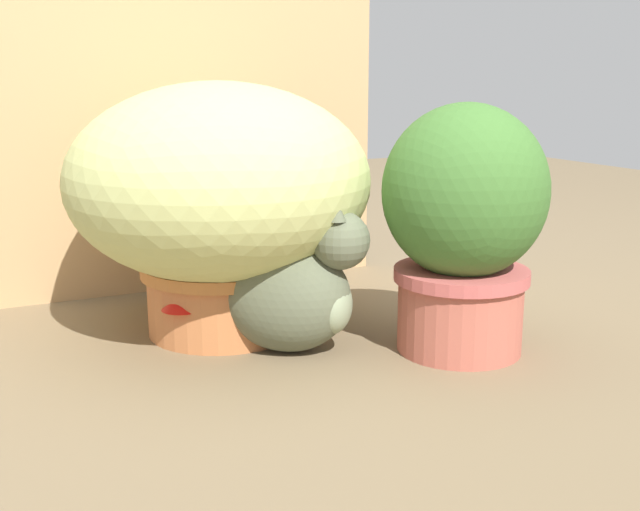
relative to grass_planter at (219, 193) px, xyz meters
name	(u,v)px	position (x,y,z in m)	size (l,w,h in m)	color
ground_plane	(258,350)	(0.02, -0.14, -0.29)	(6.00, 6.00, 0.00)	brown
cardboard_backdrop	(154,101)	(-0.03, 0.39, 0.17)	(1.15, 0.03, 0.93)	tan
grass_planter	(219,193)	(0.00, 0.00, 0.00)	(0.61, 0.61, 0.51)	#BC6F3F
leafy_planter	(464,221)	(0.38, -0.31, -0.04)	(0.31, 0.31, 0.48)	#B25A49
cat	(293,290)	(0.08, -0.18, -0.17)	(0.31, 0.34, 0.32)	#5A6048
mushroom_ornament_red	(182,309)	(-0.11, -0.07, -0.21)	(0.08, 0.08, 0.12)	silver
mushroom_ornament_pink	(263,309)	(0.04, -0.13, -0.21)	(0.09, 0.09, 0.11)	silver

